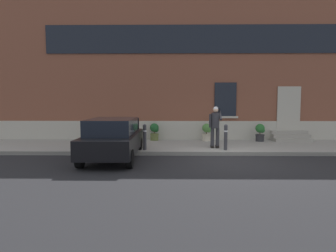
# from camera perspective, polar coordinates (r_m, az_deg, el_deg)

# --- Properties ---
(ground_plane) EXTENTS (80.00, 80.00, 0.00)m
(ground_plane) POSITION_cam_1_polar(r_m,az_deg,el_deg) (10.83, 11.79, -6.56)
(ground_plane) COLOR #232326
(sidewalk) EXTENTS (24.00, 3.60, 0.15)m
(sidewalk) POSITION_cam_1_polar(r_m,az_deg,el_deg) (13.53, 9.54, -3.90)
(sidewalk) COLOR #99968E
(sidewalk) RESTS_ON ground
(curb_edge) EXTENTS (24.00, 0.12, 0.15)m
(curb_edge) POSITION_cam_1_polar(r_m,az_deg,el_deg) (11.72, 10.92, -5.29)
(curb_edge) COLOR gray
(curb_edge) RESTS_ON ground
(building_facade) EXTENTS (24.00, 1.52, 7.50)m
(building_facade) POSITION_cam_1_polar(r_m,az_deg,el_deg) (15.92, 8.39, 10.62)
(building_facade) COLOR brown
(building_facade) RESTS_ON ground
(entrance_stoop) EXTENTS (1.83, 0.96, 0.48)m
(entrance_stoop) POSITION_cam_1_polar(r_m,az_deg,el_deg) (15.88, 22.61, -1.95)
(entrance_stoop) COLOR #9E998E
(entrance_stoop) RESTS_ON sidewalk
(hatchback_car_black) EXTENTS (1.80, 4.07, 1.50)m
(hatchback_car_black) POSITION_cam_1_polar(r_m,az_deg,el_deg) (10.85, -10.58, -2.29)
(hatchback_car_black) COLOR black
(hatchback_car_black) RESTS_ON ground
(bollard_near_person) EXTENTS (0.15, 0.15, 1.04)m
(bollard_near_person) POSITION_cam_1_polar(r_m,az_deg,el_deg) (12.04, 11.12, -1.95)
(bollard_near_person) COLOR #333338
(bollard_near_person) RESTS_ON sidewalk
(bollard_far_left) EXTENTS (0.15, 0.15, 1.04)m
(bollard_far_left) POSITION_cam_1_polar(r_m,az_deg,el_deg) (11.90, -4.53, -1.95)
(bollard_far_left) COLOR #333338
(bollard_far_left) RESTS_ON sidewalk
(person_on_phone) EXTENTS (0.51, 0.49, 1.75)m
(person_on_phone) POSITION_cam_1_polar(r_m,az_deg,el_deg) (12.41, 9.14, 0.31)
(person_on_phone) COLOR #2D2D33
(person_on_phone) RESTS_ON sidewalk
(planter_terracotta) EXTENTS (0.44, 0.44, 0.86)m
(planter_terracotta) POSITION_cam_1_polar(r_m,az_deg,el_deg) (14.96, -12.63, -1.06)
(planter_terracotta) COLOR #B25B38
(planter_terracotta) RESTS_ON sidewalk
(planter_olive) EXTENTS (0.44, 0.44, 0.86)m
(planter_olive) POSITION_cam_1_polar(r_m,az_deg,el_deg) (14.73, -2.63, -1.04)
(planter_olive) COLOR #606B38
(planter_olive) RESTS_ON sidewalk
(planter_cream) EXTENTS (0.44, 0.44, 0.86)m
(planter_cream) POSITION_cam_1_polar(r_m,az_deg,el_deg) (14.66, 7.51, -1.10)
(planter_cream) COLOR beige
(planter_cream) RESTS_ON sidewalk
(planter_charcoal) EXTENTS (0.44, 0.44, 0.86)m
(planter_charcoal) POSITION_cam_1_polar(r_m,az_deg,el_deg) (15.05, 17.43, -1.13)
(planter_charcoal) COLOR #2D2D30
(planter_charcoal) RESTS_ON sidewalk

